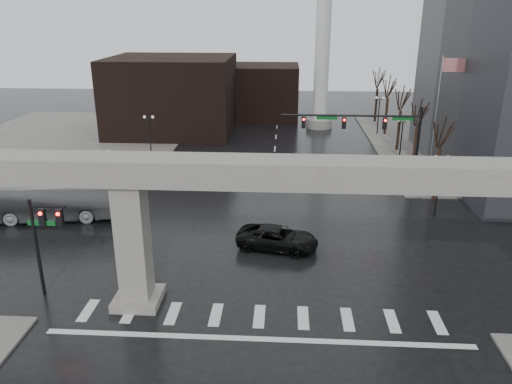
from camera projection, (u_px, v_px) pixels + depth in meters
The scene contains 23 objects.
ground at pixel (260, 306), 28.29m from camera, with size 160.00×160.00×0.00m, color black.
sidewalk_ne at pixel (489, 147), 60.53m from camera, with size 28.00×36.00×0.15m, color slate.
sidewalk_nw at pixel (71, 141), 63.45m from camera, with size 28.00×36.00×0.15m, color slate.
elevated_guideway at pixel (285, 193), 25.84m from camera, with size 48.00×2.60×8.70m.
building_far_left at pixel (172, 95), 66.70m from camera, with size 16.00×14.00×10.00m, color black.
building_far_mid at pixel (265, 92), 75.74m from camera, with size 10.00×10.00×8.00m, color black.
smokestack at pixel (323, 29), 66.45m from camera, with size 3.60×3.60×30.00m.
signal_mast_arm at pixel (375, 132), 43.39m from camera, with size 12.12×0.43×8.00m.
signal_left_pole at pixel (44, 232), 28.04m from camera, with size 2.30×0.30×6.00m.
flagpole_assembly at pixel (440, 106), 45.44m from camera, with size 2.06×0.12×12.00m.
lamp_right_0 at pixel (440, 175), 39.45m from camera, with size 1.22×0.32×5.11m.
lamp_right_1 at pixel (402, 134), 52.57m from camera, with size 1.22×0.32×5.11m.
lamp_right_2 at pixel (379, 109), 65.68m from camera, with size 1.22×0.32×5.11m.
lamp_left_0 at pixel (105, 169), 40.97m from camera, with size 1.22×0.32×5.11m.
lamp_left_1 at pixel (150, 130), 54.08m from camera, with size 1.22×0.32×5.11m.
lamp_left_2 at pixel (177, 107), 67.20m from camera, with size 1.22×0.32×5.11m.
tree_right_0 at pixel (438, 169), 43.39m from camera, with size 1.09×1.58×7.50m.
tree_right_1 at pixel (416, 145), 50.86m from camera, with size 1.09×1.61×7.67m.
tree_right_2 at pixel (399, 127), 58.34m from camera, with size 1.10×1.63×7.85m.
tree_right_3 at pixel (387, 113), 65.81m from camera, with size 1.11×1.66×8.02m.
tree_right_4 at pixel (377, 102), 73.29m from camera, with size 1.12×1.69×8.19m.
pickup_truck at pixel (278, 238), 34.86m from camera, with size 2.62×5.69×1.58m, color black.
city_bus at pixel (46, 198), 39.57m from camera, with size 2.94×12.57×3.50m, color #969599.
Camera 1 is at (1.21, -24.29, 15.84)m, focal length 35.00 mm.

